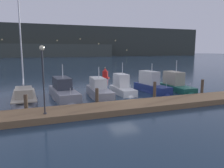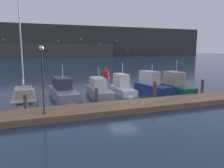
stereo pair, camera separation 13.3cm
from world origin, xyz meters
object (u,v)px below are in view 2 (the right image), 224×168
object	(u,v)px
motorboat_berth_5	(152,88)
motorboat_berth_4	(122,90)
motorboat_berth_6	(176,87)
dock_lamppost	(42,69)
motorboat_berth_2	(63,95)
sailboat_berth_1	(25,100)
channel_buoy	(106,74)
motorboat_berth_3	(99,93)

from	to	relation	value
motorboat_berth_5	motorboat_berth_4	bearing A→B (deg)	177.14
motorboat_berth_6	dock_lamppost	bearing A→B (deg)	-157.81
motorboat_berth_2	motorboat_berth_6	distance (m)	12.80
motorboat_berth_2	motorboat_berth_6	xyz separation A→B (m)	(12.79, -0.33, 0.00)
motorboat_berth_5	motorboat_berth_6	xyz separation A→B (m)	(3.07, -0.24, -0.06)
motorboat_berth_6	sailboat_berth_1	bearing A→B (deg)	-179.81
motorboat_berth_2	dock_lamppost	distance (m)	7.41
channel_buoy	dock_lamppost	distance (m)	22.18
channel_buoy	motorboat_berth_3	bearing A→B (deg)	-111.19
motorboat_berth_4	motorboat_berth_2	bearing A→B (deg)	-179.18
sailboat_berth_1	motorboat_berth_4	distance (m)	9.80
motorboat_berth_4	motorboat_berth_3	bearing A→B (deg)	-166.56
motorboat_berth_4	dock_lamppost	world-z (taller)	dock_lamppost
motorboat_berth_3	motorboat_berth_6	distance (m)	9.36
sailboat_berth_1	motorboat_berth_2	world-z (taller)	sailboat_berth_1
sailboat_berth_1	channel_buoy	world-z (taller)	sailboat_berth_1
sailboat_berth_1	motorboat_berth_6	xyz separation A→B (m)	(16.32, 0.06, 0.22)
motorboat_berth_2	motorboat_berth_4	size ratio (longest dim) A/B	1.43
sailboat_berth_1	motorboat_berth_4	world-z (taller)	sailboat_berth_1
channel_buoy	dock_lamppost	size ratio (longest dim) A/B	0.40
motorboat_berth_4	motorboat_berth_6	size ratio (longest dim) A/B	0.83
motorboat_berth_5	dock_lamppost	bearing A→B (deg)	-151.90
motorboat_berth_6	motorboat_berth_2	bearing A→B (deg)	178.54
sailboat_berth_1	motorboat_berth_3	size ratio (longest dim) A/B	2.05
motorboat_berth_6	channel_buoy	size ratio (longest dim) A/B	3.23
motorboat_berth_2	motorboat_berth_5	size ratio (longest dim) A/B	1.21
motorboat_berth_3	motorboat_berth_6	size ratio (longest dim) A/B	1.03
sailboat_berth_1	motorboat_berth_6	bearing A→B (deg)	0.19
dock_lamppost	sailboat_berth_1	bearing A→B (deg)	103.17
motorboat_berth_4	dock_lamppost	bearing A→B (deg)	-142.18
motorboat_berth_3	motorboat_berth_6	xyz separation A→B (m)	(9.36, 0.26, -0.02)
motorboat_berth_2	channel_buoy	xyz separation A→B (m)	(8.62, 12.80, 0.31)
motorboat_berth_4	channel_buoy	world-z (taller)	motorboat_berth_4
motorboat_berth_3	motorboat_berth_2	bearing A→B (deg)	170.33
sailboat_berth_1	motorboat_berth_6	world-z (taller)	sailboat_berth_1
motorboat_berth_5	dock_lamppost	size ratio (longest dim) A/B	1.27
dock_lamppost	motorboat_berth_6	bearing A→B (deg)	22.19
sailboat_berth_1	dock_lamppost	distance (m)	7.01
motorboat_berth_4	motorboat_berth_6	distance (m)	6.55
motorboat_berth_3	sailboat_berth_1	bearing A→B (deg)	178.33
motorboat_berth_3	motorboat_berth_4	distance (m)	2.90
motorboat_berth_5	dock_lamppost	world-z (taller)	dock_lamppost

